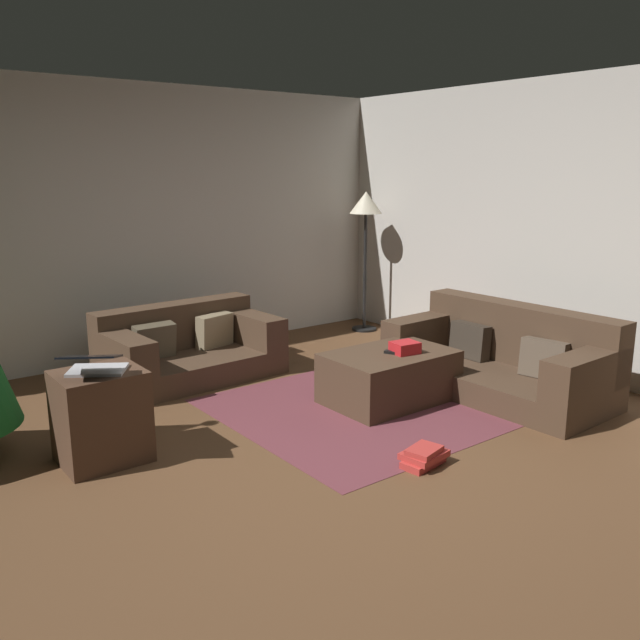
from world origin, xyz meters
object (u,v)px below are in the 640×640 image
(couch_right, at_px, (504,360))
(corner_lamp, at_px, (366,213))
(couch_left, at_px, (187,348))
(gift_box, at_px, (405,348))
(side_table, at_px, (101,416))
(ottoman, at_px, (389,377))
(laptop, at_px, (95,365))
(tv_remote, at_px, (394,353))
(book_stack, at_px, (424,456))

(couch_right, bearing_deg, corner_lamp, -13.69)
(couch_left, distance_m, corner_lamp, 2.65)
(couch_left, relative_size, gift_box, 7.71)
(side_table, bearing_deg, gift_box, -9.43)
(ottoman, bearing_deg, laptop, 173.75)
(tv_remote, relative_size, corner_lamp, 0.10)
(couch_left, relative_size, laptop, 3.05)
(gift_box, xyz_separation_m, tv_remote, (-0.08, 0.03, -0.03))
(laptop, bearing_deg, corner_lamp, 24.57)
(gift_box, bearing_deg, laptop, 171.80)
(tv_remote, height_order, laptop, laptop)
(gift_box, xyz_separation_m, laptop, (-2.32, 0.33, 0.20))
(couch_left, bearing_deg, couch_right, 131.32)
(tv_remote, distance_m, side_table, 2.23)
(laptop, bearing_deg, ottoman, -6.25)
(ottoman, bearing_deg, tv_remote, -95.71)
(ottoman, distance_m, side_table, 2.23)
(laptop, bearing_deg, book_stack, -37.98)
(gift_box, relative_size, laptop, 0.40)
(tv_remote, distance_m, laptop, 2.27)
(couch_left, xyz_separation_m, gift_box, (1.06, -1.67, 0.19))
(ottoman, relative_size, gift_box, 4.99)
(couch_left, bearing_deg, corner_lamp, -174.48)
(tv_remote, distance_m, corner_lamp, 2.60)
(ottoman, relative_size, corner_lamp, 0.64)
(couch_right, xyz_separation_m, ottoman, (-0.92, 0.40, -0.07))
(laptop, bearing_deg, couch_right, -11.50)
(laptop, height_order, book_stack, laptop)
(couch_left, xyz_separation_m, couch_right, (1.90, -1.97, 0.02))
(gift_box, relative_size, corner_lamp, 0.13)
(couch_left, height_order, book_stack, couch_left)
(couch_right, bearing_deg, laptop, 76.92)
(side_table, relative_size, laptop, 1.17)
(side_table, bearing_deg, book_stack, -39.52)
(ottoman, height_order, corner_lamp, corner_lamp)
(corner_lamp, bearing_deg, book_stack, -125.21)
(couch_right, relative_size, book_stack, 5.69)
(tv_remote, height_order, book_stack, tv_remote)
(tv_remote, bearing_deg, couch_left, 94.89)
(gift_box, height_order, side_table, side_table)
(couch_right, bearing_deg, gift_box, 68.27)
(gift_box, distance_m, side_table, 2.32)
(couch_left, distance_m, laptop, 1.88)
(laptop, bearing_deg, tv_remote, -7.75)
(couch_right, distance_m, ottoman, 1.00)
(ottoman, distance_m, corner_lamp, 2.64)
(ottoman, relative_size, side_table, 1.69)
(ottoman, distance_m, gift_box, 0.27)
(couch_left, distance_m, side_table, 1.78)
(couch_right, height_order, laptop, laptop)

